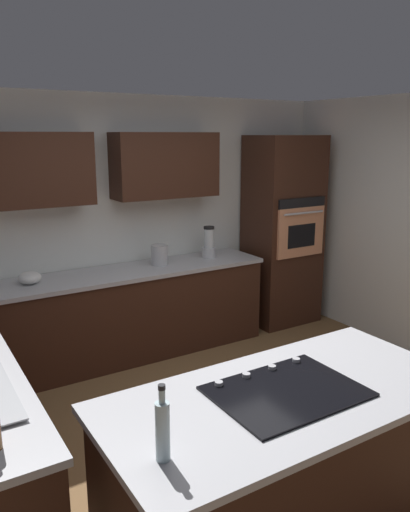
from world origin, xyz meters
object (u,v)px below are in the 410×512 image
at_px(cooktop, 286,391).
at_px(mixing_bowl, 30,278).
at_px(wall_oven, 283,231).
at_px(kettle, 160,255).
at_px(blender, 209,244).
at_px(oil_bottle, 163,429).

height_order(cooktop, mixing_bowl, mixing_bowl).
xyz_separation_m(wall_oven, kettle, (1.60, -0.04, -0.10)).
height_order(blender, kettle, blender).
relative_size(blender, kettle, 1.65).
height_order(mixing_bowl, oil_bottle, oil_bottle).
distance_m(wall_oven, blender, 1.00).
bearing_deg(wall_oven, blender, -2.33).
distance_m(wall_oven, oil_bottle, 4.16).
xyz_separation_m(wall_oven, oil_bottle, (3.04, 2.84, -0.06)).
bearing_deg(cooktop, kettle, -103.23).
relative_size(wall_oven, blender, 6.42).
height_order(cooktop, kettle, kettle).
bearing_deg(blender, cooktop, 65.49).
bearing_deg(cooktop, mixing_bowl, -76.32).
xyz_separation_m(wall_oven, blender, (1.00, -0.04, -0.05)).
bearing_deg(kettle, oil_bottle, 63.49).
bearing_deg(oil_bottle, blender, -125.27).
height_order(blender, oil_bottle, blender).
height_order(wall_oven, mixing_bowl, wall_oven).
relative_size(wall_oven, oil_bottle, 6.53).
relative_size(blender, oil_bottle, 1.02).
height_order(wall_oven, blender, wall_oven).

